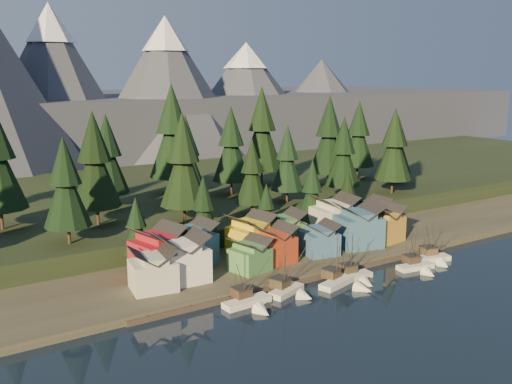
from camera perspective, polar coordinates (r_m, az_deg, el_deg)
ground at (r=108.02m, az=10.84°, el=-11.03°), size 500.00×500.00×0.00m
shore_strip at (r=137.52m, az=-0.72°, el=-5.44°), size 400.00×50.00×1.50m
hillside at (r=179.90m, az=-9.21°, el=-0.71°), size 420.00×100.00×6.00m
dock at (r=119.38m, az=5.35°, el=-8.35°), size 80.00×4.00×1.00m
mountain_ridge at (r=292.74m, az=-20.02°, el=8.09°), size 560.00×190.00×90.00m
boat_1 at (r=104.66m, az=-0.59°, el=-10.37°), size 9.67×10.44×10.87m
boat_2 at (r=110.06m, az=3.47°, el=-9.13°), size 8.78×9.39×11.05m
boat_3 at (r=115.70m, az=8.83°, el=-8.34°), size 11.03×11.52×10.97m
boat_4 at (r=119.07m, az=9.98°, el=-7.77°), size 8.81×9.52×10.38m
boat_5 at (r=127.76m, az=15.96°, el=-6.71°), size 8.92×9.47×10.22m
boat_6 at (r=134.29m, az=17.47°, el=-5.79°), size 8.79×9.36×10.87m
house_front_0 at (r=109.40m, az=-10.27°, el=-7.47°), size 9.14×8.76×8.14m
house_front_1 at (r=112.77m, az=-7.44°, el=-6.39°), size 9.54×9.18×9.56m
house_front_2 at (r=117.92m, az=-0.61°, el=-6.18°), size 8.38×8.42×6.90m
house_front_3 at (r=123.08m, az=1.79°, el=-5.10°), size 8.30×7.94×8.10m
house_front_4 at (r=129.18m, az=6.37°, el=-4.55°), size 8.31×8.77×7.26m
house_front_5 at (r=135.69m, az=10.22°, el=-3.19°), size 11.46×10.80×10.19m
house_front_6 at (r=141.40m, az=12.52°, el=-2.99°), size 9.74×9.33×8.75m
house_back_0 at (r=117.28m, az=-9.82°, el=-5.65°), size 10.79×10.51×9.92m
house_back_1 at (r=122.27m, az=-6.30°, el=-4.97°), size 8.84×8.93×9.31m
house_back_2 at (r=127.00m, az=-0.53°, el=-4.23°), size 10.12×9.53×9.43m
house_back_3 at (r=133.74m, az=2.83°, el=-3.62°), size 8.99×8.14×8.53m
house_back_4 at (r=142.28m, az=7.81°, el=-2.35°), size 10.80×10.47×10.46m
house_back_5 at (r=149.47m, az=11.39°, el=-2.15°), size 8.44×8.53×8.73m
tree_hill_2 at (r=125.09m, az=-18.50°, el=0.61°), size 9.87×9.87×22.99m
tree_hill_3 at (r=138.73m, az=-15.82°, el=2.79°), size 11.68×11.68×27.20m
tree_hill_4 at (r=155.42m, az=-14.62°, el=3.39°), size 10.84×10.84×25.26m
tree_hill_5 at (r=135.94m, az=-7.29°, el=2.88°), size 11.51×11.51×26.81m
tree_hill_6 at (r=152.89m, az=-7.01°, el=3.49°), size 10.71×10.71×24.94m
tree_hill_7 at (r=143.44m, az=-0.40°, el=1.89°), size 8.50×8.50×19.79m
tree_hill_8 at (r=167.29m, az=-2.50°, el=4.55°), size 11.32×11.32×26.38m
tree_hill_9 at (r=157.85m, az=3.15°, el=3.19°), size 9.36×9.36×21.81m
tree_hill_10 at (r=182.11m, az=0.58°, el=6.05°), size 13.53×13.53×31.52m
tree_hill_11 at (r=163.77m, az=8.73°, el=3.74°), size 10.15×10.15×23.66m
tree_hill_12 at (r=180.62m, az=7.31°, el=5.45°), size 12.41×12.41×28.90m
tree_hill_13 at (r=174.62m, az=13.63°, el=4.39°), size 10.98×10.98×25.58m
tree_hill_14 at (r=197.09m, az=10.21°, el=5.52°), size 11.42×11.42×26.61m
tree_hill_15 at (r=169.32m, az=-8.35°, el=5.72°), size 14.07×14.07×32.79m
tree_hill_17 at (r=190.31m, az=13.94°, el=4.44°), size 9.61×9.61×22.38m
tree_shore_0 at (r=123.10m, az=-11.86°, el=-3.52°), size 6.32×6.32×14.72m
tree_shore_1 at (r=128.99m, az=-5.26°, el=-1.84°), size 7.62×7.62×17.75m
tree_shore_2 at (r=137.88m, az=1.03°, el=-1.73°), size 6.09×6.09×14.19m
tree_shore_3 at (r=145.40m, az=5.63°, el=-0.06°), size 8.07×8.07×18.79m
tree_shore_4 at (r=153.43m, az=9.13°, el=-0.33°), size 6.42×6.42×14.95m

